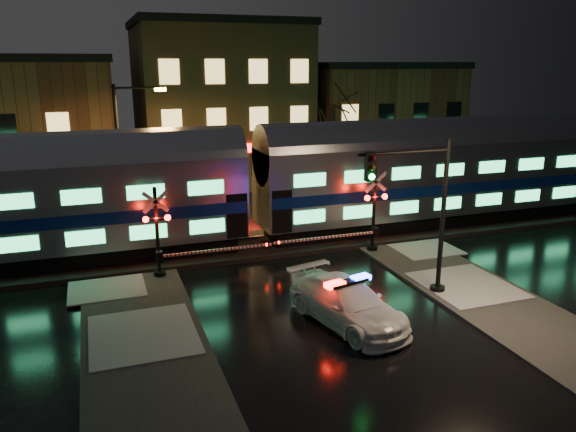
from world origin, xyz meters
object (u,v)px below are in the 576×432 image
object	(u,v)px
crossing_signal_left	(167,241)
police_car	(347,303)
traffic_light	(422,217)
streetlight	(124,151)
crossing_signal_right	(368,219)

from	to	relation	value
crossing_signal_left	police_car	bearing A→B (deg)	-50.65
police_car	traffic_light	xyz separation A→B (m)	(3.60, 1.16, 2.55)
streetlight	traffic_light	bearing A→B (deg)	-50.21
crossing_signal_right	traffic_light	xyz separation A→B (m)	(-0.56, -5.42, 1.60)
crossing_signal_right	crossing_signal_left	world-z (taller)	crossing_signal_right
crossing_signal_left	streetlight	bearing A→B (deg)	99.29
traffic_light	crossing_signal_left	bearing A→B (deg)	145.24
crossing_signal_left	traffic_light	distance (m)	10.63
traffic_light	streetlight	world-z (taller)	streetlight
crossing_signal_left	traffic_light	xyz separation A→B (m)	(8.99, -5.42, 1.66)
crossing_signal_right	traffic_light	size ratio (longest dim) A/B	0.94
traffic_light	police_car	bearing A→B (deg)	-165.79
police_car	crossing_signal_right	xyz separation A→B (m)	(4.16, 6.58, 0.95)
crossing_signal_left	traffic_light	size ratio (longest dim) A/B	0.91
police_car	traffic_light	distance (m)	4.56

